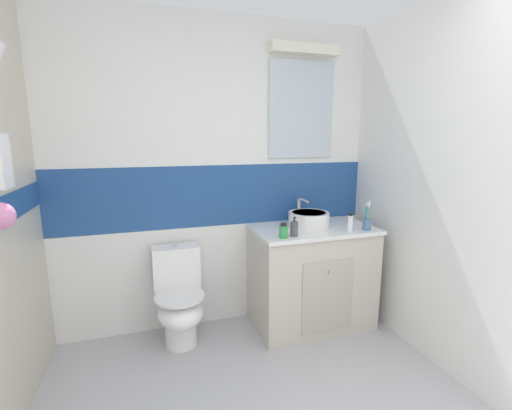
% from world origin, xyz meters
% --- Properties ---
extents(wall_back_tiled, '(3.20, 0.20, 2.50)m').
position_xyz_m(wall_back_tiled, '(0.01, 2.45, 1.26)').
color(wall_back_tiled, white).
rests_on(wall_back_tiled, ground_plane).
extents(wall_right_plain, '(0.10, 3.48, 2.50)m').
position_xyz_m(wall_right_plain, '(1.35, 1.20, 1.25)').
color(wall_right_plain, white).
rests_on(wall_right_plain, ground_plane).
extents(vanity_cabinet, '(0.98, 0.60, 0.85)m').
position_xyz_m(vanity_cabinet, '(0.71, 2.11, 0.43)').
color(vanity_cabinet, beige).
rests_on(vanity_cabinet, ground_plane).
extents(sink_basin, '(0.34, 0.38, 0.21)m').
position_xyz_m(sink_basin, '(0.69, 2.15, 0.91)').
color(sink_basin, white).
rests_on(sink_basin, vanity_cabinet).
extents(toilet, '(0.37, 0.50, 0.75)m').
position_xyz_m(toilet, '(-0.38, 2.15, 0.35)').
color(toilet, white).
rests_on(toilet, ground_plane).
extents(toothbrush_cup, '(0.07, 0.07, 0.23)m').
position_xyz_m(toothbrush_cup, '(1.08, 1.90, 0.91)').
color(toothbrush_cup, '#4C7299').
rests_on(toothbrush_cup, vanity_cabinet).
extents(soap_dispenser, '(0.06, 0.06, 0.15)m').
position_xyz_m(soap_dispenser, '(0.46, 1.91, 0.91)').
color(soap_dispenser, '#4C4C51').
rests_on(soap_dispenser, vanity_cabinet).
extents(lotion_bottle_short, '(0.06, 0.06, 0.11)m').
position_xyz_m(lotion_bottle_short, '(0.36, 1.89, 0.90)').
color(lotion_bottle_short, green).
rests_on(lotion_bottle_short, vanity_cabinet).
extents(deodorant_spray_can, '(0.04, 0.04, 0.15)m').
position_xyz_m(deodorant_spray_can, '(0.92, 1.89, 0.92)').
color(deodorant_spray_can, white).
rests_on(deodorant_spray_can, vanity_cabinet).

